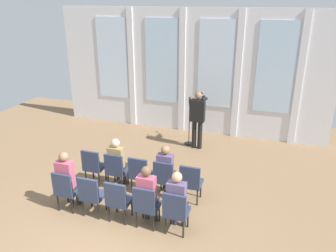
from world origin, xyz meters
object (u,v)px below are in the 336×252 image
audience_r0_c3 (166,168)px  audience_r1_c0 (67,178)px  chair_r1_c2 (118,199)px  mic_stand (189,134)px  chair_r0_c2 (140,173)px  chair_r0_c1 (116,169)px  chair_r1_c4 (176,210)px  chair_r1_c1 (91,193)px  speaker (198,116)px  chair_r1_c0 (66,188)px  chair_r1_c3 (146,204)px  chair_r0_c4 (191,181)px  audience_r1_c4 (177,199)px  chair_r0_c0 (93,165)px  audience_r1_c3 (147,193)px  chair_r0_c3 (165,177)px  audience_r0_c1 (117,160)px

audience_r0_c3 → audience_r1_c0: size_ratio=0.94×
audience_r1_c0 → chair_r1_c2: (1.23, -0.08, -0.22)m
mic_stand → chair_r0_c2: 3.10m
chair_r0_c1 → chair_r1_c4: size_ratio=1.00×
chair_r1_c1 → chair_r1_c2: bearing=0.0°
audience_r0_c3 → chair_r1_c1: (-1.23, -1.22, -0.18)m
speaker → chair_r1_c2: bearing=-99.4°
chair_r1_c1 → audience_r1_c0: bearing=172.7°
speaker → chair_r1_c0: bearing=-115.2°
mic_stand → chair_r1_c3: 4.22m
chair_r0_c4 → chair_r1_c2: size_ratio=1.00×
chair_r0_c4 → chair_r1_c0: size_ratio=1.00×
mic_stand → audience_r1_c4: (0.85, -4.13, 0.40)m
audience_r1_c4 → chair_r1_c0: bearing=-178.1°
chair_r1_c2 → audience_r1_c4: bearing=3.8°
chair_r0_c0 → audience_r1_c3: bearing=-29.9°
chair_r0_c3 → chair_r1_c4: same height
mic_stand → audience_r0_c3: size_ratio=1.21×
audience_r0_c3 → audience_r1_c4: bearing=-61.7°
chair_r1_c0 → audience_r1_c4: (2.45, 0.08, 0.20)m
chair_r0_c0 → chair_r1_c2: bearing=-42.8°
chair_r0_c1 → audience_r0_c1: audience_r0_c1 is taller
chair_r1_c1 → audience_r1_c4: (1.84, 0.08, 0.20)m
audience_r1_c3 → chair_r1_c2: bearing=-172.6°
chair_r1_c0 → chair_r0_c1: bearing=61.7°
chair_r1_c0 → chair_r1_c4: same height
chair_r0_c1 → chair_r1_c2: bearing=-61.7°
mic_stand → audience_r0_c1: size_ratio=1.21×
audience_r0_c1 → chair_r1_c4: (1.84, -1.22, -0.18)m
audience_r0_c3 → audience_r1_c4: audience_r1_c4 is taller
chair_r1_c1 → speaker: bearing=72.3°
audience_r0_c1 → chair_r1_c4: bearing=-33.6°
audience_r1_c0 → audience_r1_c4: size_ratio=1.03×
chair_r0_c2 → audience_r1_c3: audience_r1_c3 is taller
chair_r0_c2 → chair_r0_c4: 1.23m
chair_r0_c3 → chair_r1_c1: 1.67m
chair_r0_c3 → audience_r1_c0: size_ratio=0.69×
speaker → audience_r1_c0: bearing=-115.6°
chair_r1_c0 → audience_r1_c0: (0.00, 0.08, 0.22)m
audience_r1_c0 → chair_r1_c3: audience_r1_c0 is taller
mic_stand → chair_r0_c1: mic_stand is taller
chair_r0_c1 → chair_r0_c2: (0.61, 0.00, 0.00)m
audience_r1_c0 → chair_r0_c3: bearing=29.9°
chair_r0_c3 → chair_r1_c0: size_ratio=1.00×
speaker → chair_r0_c1: bearing=-113.9°
speaker → audience_r1_c0: size_ratio=1.30×
chair_r1_c2 → audience_r1_c3: 0.65m
chair_r1_c1 → chair_r0_c3: bearing=42.8°
chair_r1_c0 → mic_stand: bearing=69.2°
chair_r0_c4 → audience_r1_c0: (-2.45, -1.06, 0.22)m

